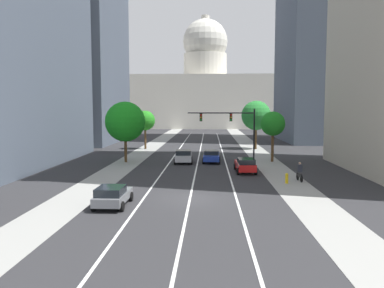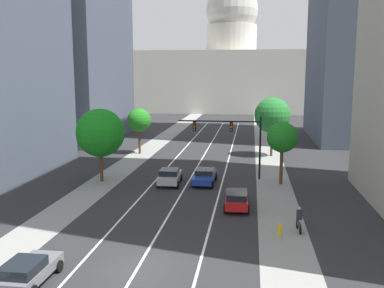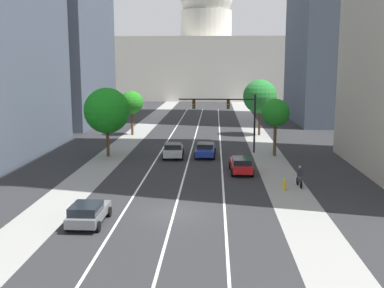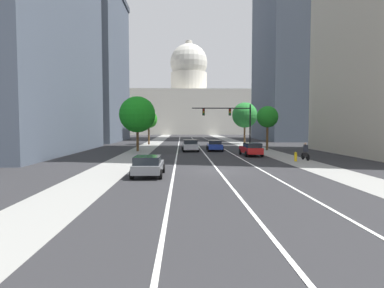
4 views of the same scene
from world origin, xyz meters
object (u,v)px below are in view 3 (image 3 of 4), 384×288
object	(u,v)px
street_tree_mid_left	(107,111)
capitol_building	(206,58)
fire_hydrant	(284,184)
traffic_signal_mast	(230,111)
street_tree_near_left	(132,102)
car_red	(241,164)
street_tree_far_right	(260,97)
car_silver	(173,150)
car_gray	(88,213)
street_tree_mid_right	(276,113)
car_blue	(205,150)
cyclist	(300,176)

from	to	relation	value
street_tree_mid_left	capitol_building	bearing A→B (deg)	84.20
fire_hydrant	street_tree_mid_left	world-z (taller)	street_tree_mid_left
traffic_signal_mast	street_tree_near_left	world-z (taller)	traffic_signal_mast
car_red	traffic_signal_mast	size ratio (longest dim) A/B	0.54
car_red	street_tree_far_right	distance (m)	23.31
car_silver	street_tree_far_right	size ratio (longest dim) A/B	0.55
car_gray	fire_hydrant	size ratio (longest dim) A/B	4.49
capitol_building	traffic_signal_mast	xyz separation A→B (m)	(4.24, -81.44, -6.69)
street_tree_mid_right	car_silver	bearing A→B (deg)	-171.60
car_blue	street_tree_near_left	xyz separation A→B (m)	(-10.29, 14.54, 3.71)
car_blue	fire_hydrant	bearing A→B (deg)	-152.44
car_red	street_tree_mid_left	size ratio (longest dim) A/B	0.63
car_gray	street_tree_near_left	xyz separation A→B (m)	(-3.66, 35.95, 3.71)
cyclist	street_tree_mid_right	world-z (taller)	street_tree_mid_right
car_red	cyclist	xyz separation A→B (m)	(4.35, -4.60, 0.07)
cyclist	street_tree_far_right	distance (m)	27.54
car_gray	street_tree_mid_left	distance (m)	21.65
capitol_building	street_tree_far_right	xyz separation A→B (m)	(8.67, -68.63, -6.00)
car_red	car_blue	xyz separation A→B (m)	(-3.32, 7.36, -0.04)
car_red	traffic_signal_mast	distance (m)	10.51
capitol_building	street_tree_far_right	bearing A→B (deg)	-82.80
capitol_building	car_silver	xyz separation A→B (m)	(-1.65, -84.64, -10.47)
car_red	car_blue	size ratio (longest dim) A/B	0.99
car_red	car_silver	size ratio (longest dim) A/B	1.08
car_gray	traffic_signal_mast	distance (m)	25.83
car_red	fire_hydrant	world-z (taller)	car_red
car_silver	cyclist	distance (m)	15.67
car_gray	fire_hydrant	xyz separation A→B (m)	(12.98, 8.42, -0.28)
street_tree_mid_right	street_tree_far_right	xyz separation A→B (m)	(-0.29, 14.45, 0.73)
car_gray	fire_hydrant	distance (m)	15.47
street_tree_near_left	street_tree_far_right	bearing A→B (deg)	2.24
car_red	street_tree_mid_right	xyz separation A→B (m)	(3.98, 8.13, 3.76)
capitol_building	street_tree_mid_left	bearing A→B (deg)	-95.80
fire_hydrant	street_tree_mid_left	distance (m)	21.22
capitol_building	fire_hydrant	xyz separation A→B (m)	(8.00, -96.84, -10.80)
traffic_signal_mast	fire_hydrant	bearing A→B (deg)	-76.27
capitol_building	car_gray	bearing A→B (deg)	-92.71
car_blue	car_silver	distance (m)	3.41
street_tree_mid_right	street_tree_far_right	distance (m)	14.47
car_blue	street_tree_near_left	distance (m)	18.20
capitol_building	car_gray	distance (m)	105.90
traffic_signal_mast	cyclist	bearing A→B (deg)	-70.49
fire_hydrant	street_tree_near_left	size ratio (longest dim) A/B	0.15
car_gray	car_blue	bearing A→B (deg)	-16.78
fire_hydrant	street_tree_near_left	distance (m)	32.41
car_red	street_tree_mid_left	bearing A→B (deg)	61.14
capitol_building	street_tree_far_right	world-z (taller)	capitol_building
capitol_building	car_silver	world-z (taller)	capitol_building
car_blue	street_tree_far_right	size ratio (longest dim) A/B	0.61
car_silver	street_tree_near_left	world-z (taller)	street_tree_near_left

